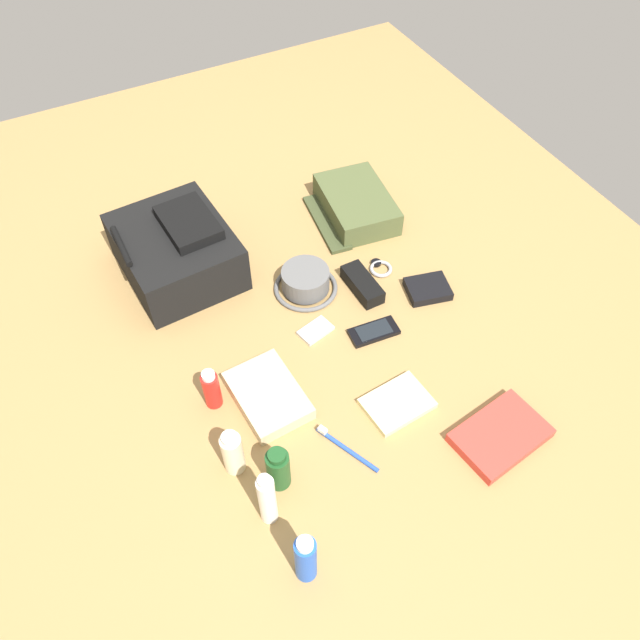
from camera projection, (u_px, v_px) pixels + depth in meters
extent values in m
cube|color=olive|center=(320.00, 333.00, 1.62)|extent=(2.64, 2.02, 0.02)
cube|color=black|center=(176.00, 252.00, 1.69)|extent=(0.34, 0.29, 0.14)
cube|color=black|center=(188.00, 223.00, 1.64)|extent=(0.19, 0.13, 0.03)
cylinder|color=black|center=(121.00, 246.00, 1.59)|extent=(0.15, 0.02, 0.02)
cube|color=#47512D|center=(357.00, 204.00, 1.86)|extent=(0.29, 0.21, 0.07)
cube|color=#394124|center=(327.00, 223.00, 1.85)|extent=(0.26, 0.10, 0.01)
cylinder|color=#585858|center=(305.00, 280.00, 1.67)|extent=(0.13, 0.13, 0.06)
torus|color=#585858|center=(306.00, 288.00, 1.69)|extent=(0.17, 0.17, 0.01)
cylinder|color=blue|center=(306.00, 559.00, 1.18)|extent=(0.04, 0.04, 0.14)
cylinder|color=silver|center=(305.00, 544.00, 1.12)|extent=(0.03, 0.03, 0.01)
cylinder|color=white|center=(267.00, 500.00, 1.24)|extent=(0.04, 0.04, 0.16)
cylinder|color=white|center=(264.00, 481.00, 1.17)|extent=(0.03, 0.03, 0.01)
cylinder|color=#19471E|center=(278.00, 469.00, 1.31)|extent=(0.05, 0.05, 0.11)
cylinder|color=#19471E|center=(277.00, 456.00, 1.26)|extent=(0.04, 0.04, 0.01)
cylinder|color=beige|center=(233.00, 453.00, 1.33)|extent=(0.04, 0.04, 0.12)
cylinder|color=silver|center=(229.00, 438.00, 1.28)|extent=(0.03, 0.03, 0.01)
cylinder|color=red|center=(212.00, 390.00, 1.43)|extent=(0.04, 0.04, 0.10)
cylinder|color=silver|center=(208.00, 376.00, 1.39)|extent=(0.03, 0.03, 0.01)
cube|color=red|center=(500.00, 435.00, 1.40)|extent=(0.16, 0.22, 0.03)
cube|color=white|center=(500.00, 436.00, 1.41)|extent=(0.16, 0.21, 0.02)
cube|color=black|center=(374.00, 332.00, 1.60)|extent=(0.07, 0.13, 0.01)
cube|color=black|center=(374.00, 330.00, 1.59)|extent=(0.05, 0.09, 0.00)
cube|color=#B7B7BC|center=(315.00, 329.00, 1.60)|extent=(0.07, 0.09, 0.01)
cylinder|color=silver|center=(320.00, 326.00, 1.60)|extent=(0.03, 0.03, 0.00)
torus|color=#99999E|center=(381.00, 269.00, 1.74)|extent=(0.06, 0.06, 0.01)
cylinder|color=black|center=(376.00, 263.00, 1.75)|extent=(0.03, 0.03, 0.01)
cylinder|color=blue|center=(347.00, 449.00, 1.39)|extent=(0.15, 0.08, 0.01)
cube|color=white|center=(323.00, 430.00, 1.41)|extent=(0.02, 0.02, 0.01)
cube|color=black|center=(428.00, 289.00, 1.68)|extent=(0.11, 0.13, 0.02)
cube|color=beige|center=(397.00, 403.00, 1.46)|extent=(0.12, 0.16, 0.02)
cube|color=#C6B289|center=(268.00, 395.00, 1.46)|extent=(0.21, 0.15, 0.04)
cube|color=black|center=(362.00, 284.00, 1.68)|extent=(0.14, 0.06, 0.04)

